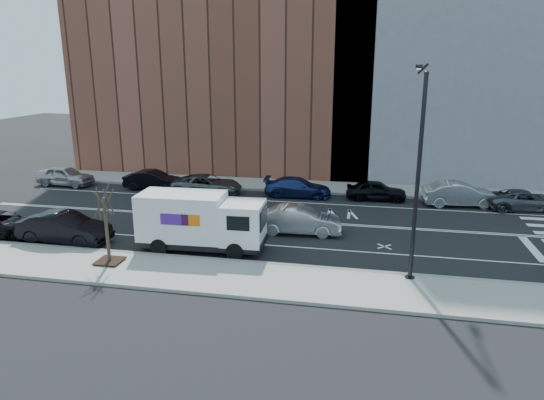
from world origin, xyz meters
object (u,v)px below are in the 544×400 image
at_px(far_parked_a, 65,176).
at_px(driving_sedan, 299,220).
at_px(fedex_van, 200,221).
at_px(far_parked_b, 153,180).

distance_m(far_parked_a, driving_sedan, 21.39).
xyz_separation_m(fedex_van, far_parked_a, (-15.31, 11.28, -0.79)).
relative_size(far_parked_a, driving_sedan, 0.96).
distance_m(fedex_van, far_parked_b, 13.83).
bearing_deg(fedex_van, driving_sedan, 35.14).
height_order(far_parked_b, driving_sedan, driving_sedan).
relative_size(fedex_van, driving_sedan, 1.39).
height_order(far_parked_a, far_parked_b, far_parked_a).
xyz_separation_m(fedex_van, driving_sedan, (4.63, 3.53, -0.78)).
bearing_deg(fedex_van, far_parked_b, 122.35).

